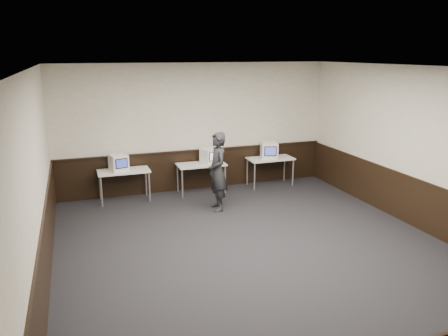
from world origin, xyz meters
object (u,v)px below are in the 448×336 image
(desk_center, at_px, (201,166))
(emac_left, at_px, (119,163))
(emac_right, at_px, (269,150))
(emac_center, at_px, (209,156))
(desk_right, at_px, (270,160))
(desk_left, at_px, (124,173))
(person, at_px, (217,172))

(desk_center, relative_size, emac_left, 2.49)
(desk_center, bearing_deg, emac_right, -0.17)
(emac_center, relative_size, emac_right, 0.88)
(desk_right, bearing_deg, desk_left, 180.00)
(desk_right, height_order, emac_left, emac_left)
(desk_left, relative_size, desk_center, 1.00)
(emac_center, height_order, person, person)
(emac_right, distance_m, person, 2.26)
(emac_center, relative_size, person, 0.27)
(emac_left, relative_size, emac_center, 1.01)
(desk_center, relative_size, desk_right, 1.00)
(desk_left, bearing_deg, desk_center, 0.00)
(emac_left, relative_size, emac_right, 0.89)
(emac_right, bearing_deg, desk_left, -164.20)
(desk_center, bearing_deg, person, -89.90)
(desk_left, relative_size, person, 0.68)
(desk_right, bearing_deg, emac_center, 178.91)
(desk_center, bearing_deg, desk_left, 180.00)
(emac_center, bearing_deg, person, -117.42)
(emac_center, bearing_deg, emac_right, -18.96)
(emac_center, height_order, emac_right, emac_right)
(desk_center, distance_m, person, 1.32)
(desk_left, relative_size, emac_right, 2.21)
(desk_right, height_order, emac_center, emac_center)
(emac_left, bearing_deg, desk_center, -14.24)
(desk_left, height_order, desk_center, same)
(desk_left, xyz_separation_m, emac_center, (2.13, 0.03, 0.25))
(desk_right, height_order, emac_right, emac_right)
(emac_left, height_order, emac_center, emac_left)
(desk_right, height_order, person, person)
(desk_left, xyz_separation_m, person, (1.90, -1.30, 0.20))
(emac_right, relative_size, person, 0.31)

